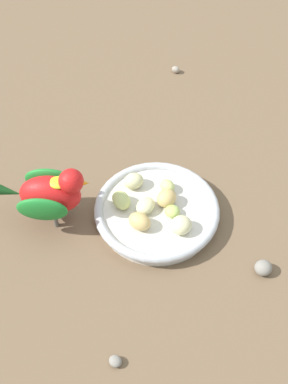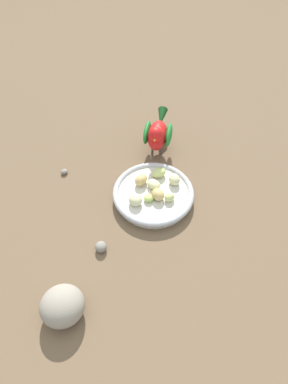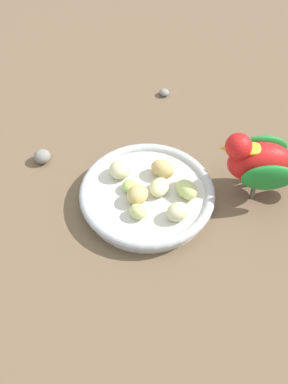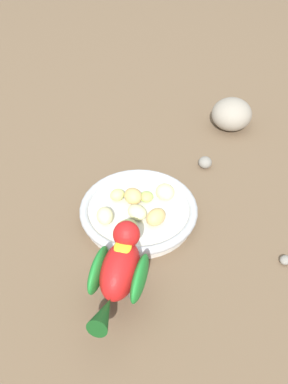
# 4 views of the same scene
# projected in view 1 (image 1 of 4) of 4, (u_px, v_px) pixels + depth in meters

# --- Properties ---
(ground_plane) EXTENTS (4.00, 4.00, 0.00)m
(ground_plane) POSITION_uv_depth(u_px,v_px,m) (166.00, 211.00, 0.92)
(ground_plane) COLOR brown
(feeding_bowl) EXTENTS (0.21, 0.21, 0.03)m
(feeding_bowl) POSITION_uv_depth(u_px,v_px,m) (157.00, 212.00, 0.90)
(feeding_bowl) COLOR beige
(feeding_bowl) RESTS_ON ground_plane
(apple_piece_0) EXTENTS (0.04, 0.04, 0.03)m
(apple_piece_0) POSITION_uv_depth(u_px,v_px,m) (164.00, 198.00, 0.90)
(apple_piece_0) COLOR tan
(apple_piece_0) RESTS_ON feeding_bowl
(apple_piece_1) EXTENTS (0.05, 0.05, 0.02)m
(apple_piece_1) POSITION_uv_depth(u_px,v_px,m) (146.00, 206.00, 0.89)
(apple_piece_1) COLOR beige
(apple_piece_1) RESTS_ON feeding_bowl
(apple_piece_2) EXTENTS (0.05, 0.05, 0.03)m
(apple_piece_2) POSITION_uv_depth(u_px,v_px,m) (140.00, 221.00, 0.86)
(apple_piece_2) COLOR tan
(apple_piece_2) RESTS_ON feeding_bowl
(apple_piece_3) EXTENTS (0.04, 0.03, 0.03)m
(apple_piece_3) POSITION_uv_depth(u_px,v_px,m) (134.00, 181.00, 0.92)
(apple_piece_3) COLOR beige
(apple_piece_3) RESTS_ON feeding_bowl
(apple_piece_4) EXTENTS (0.03, 0.03, 0.02)m
(apple_piece_4) POSITION_uv_depth(u_px,v_px,m) (167.00, 186.00, 0.92)
(apple_piece_4) COLOR #C6D17A
(apple_piece_4) RESTS_ON feeding_bowl
(apple_piece_5) EXTENTS (0.03, 0.04, 0.03)m
(apple_piece_5) POSITION_uv_depth(u_px,v_px,m) (121.00, 200.00, 0.89)
(apple_piece_5) COLOR #C6D17A
(apple_piece_5) RESTS_ON feeding_bowl
(apple_piece_6) EXTENTS (0.04, 0.04, 0.03)m
(apple_piece_6) POSITION_uv_depth(u_px,v_px,m) (183.00, 224.00, 0.86)
(apple_piece_6) COLOR beige
(apple_piece_6) RESTS_ON feeding_bowl
(apple_piece_7) EXTENTS (0.04, 0.04, 0.02)m
(apple_piece_7) POSITION_uv_depth(u_px,v_px,m) (170.00, 212.00, 0.89)
(apple_piece_7) COLOR #B2CC66
(apple_piece_7) RESTS_ON feeding_bowl
(parrot) EXTENTS (0.17, 0.11, 0.12)m
(parrot) POSITION_uv_depth(u_px,v_px,m) (48.00, 193.00, 0.86)
(parrot) COLOR #59544C
(parrot) RESTS_ON ground_plane
(pebble_0) EXTENTS (0.02, 0.03, 0.01)m
(pebble_0) POSITION_uv_depth(u_px,v_px,m) (115.00, 361.00, 0.75)
(pebble_0) COLOR gray
(pebble_0) RESTS_ON ground_plane
(pebble_1) EXTENTS (0.03, 0.03, 0.02)m
(pebble_1) POSITION_uv_depth(u_px,v_px,m) (263.00, 268.00, 0.84)
(pebble_1) COLOR gray
(pebble_1) RESTS_ON ground_plane
(pebble_2) EXTENTS (0.02, 0.02, 0.02)m
(pebble_2) POSITION_uv_depth(u_px,v_px,m) (176.00, 70.00, 1.16)
(pebble_2) COLOR gray
(pebble_2) RESTS_ON ground_plane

